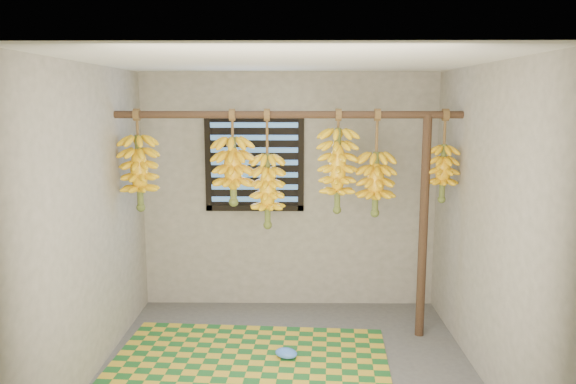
{
  "coord_description": "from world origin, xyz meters",
  "views": [
    {
      "loc": [
        0.05,
        -4.17,
        2.13
      ],
      "look_at": [
        0.0,
        0.55,
        1.35
      ],
      "focal_mm": 35.0,
      "sensor_mm": 36.0,
      "label": 1
    }
  ],
  "objects_px": {
    "banana_bunch_a": "(139,172)",
    "banana_bunch_e": "(376,184)",
    "banana_bunch_c": "(267,191)",
    "plastic_bag": "(286,353)",
    "banana_bunch_f": "(443,173)",
    "banana_bunch_b": "(233,171)",
    "banana_bunch_d": "(338,170)",
    "woven_mat": "(246,372)",
    "support_post": "(423,228)"
  },
  "relations": [
    {
      "from": "banana_bunch_a",
      "to": "banana_bunch_f",
      "type": "height_order",
      "value": "same"
    },
    {
      "from": "banana_bunch_f",
      "to": "banana_bunch_b",
      "type": "bearing_deg",
      "value": 180.0
    },
    {
      "from": "banana_bunch_c",
      "to": "banana_bunch_e",
      "type": "distance_m",
      "value": 0.95
    },
    {
      "from": "woven_mat",
      "to": "plastic_bag",
      "type": "height_order",
      "value": "plastic_bag"
    },
    {
      "from": "banana_bunch_e",
      "to": "banana_bunch_a",
      "type": "bearing_deg",
      "value": 180.0
    },
    {
      "from": "banana_bunch_a",
      "to": "banana_bunch_f",
      "type": "bearing_deg",
      "value": 0.0
    },
    {
      "from": "banana_bunch_d",
      "to": "banana_bunch_b",
      "type": "bearing_deg",
      "value": 180.0
    },
    {
      "from": "banana_bunch_e",
      "to": "banana_bunch_f",
      "type": "height_order",
      "value": "same"
    },
    {
      "from": "woven_mat",
      "to": "banana_bunch_a",
      "type": "relative_size",
      "value": 2.55
    },
    {
      "from": "banana_bunch_e",
      "to": "banana_bunch_f",
      "type": "distance_m",
      "value": 0.59
    },
    {
      "from": "banana_bunch_f",
      "to": "banana_bunch_c",
      "type": "bearing_deg",
      "value": 180.0
    },
    {
      "from": "banana_bunch_f",
      "to": "banana_bunch_d",
      "type": "bearing_deg",
      "value": 180.0
    },
    {
      "from": "plastic_bag",
      "to": "banana_bunch_b",
      "type": "xyz_separation_m",
      "value": [
        -0.47,
        0.5,
        1.46
      ]
    },
    {
      "from": "banana_bunch_d",
      "to": "banana_bunch_f",
      "type": "height_order",
      "value": "same"
    },
    {
      "from": "banana_bunch_d",
      "to": "banana_bunch_e",
      "type": "distance_m",
      "value": 0.35
    },
    {
      "from": "banana_bunch_d",
      "to": "woven_mat",
      "type": "bearing_deg",
      "value": -135.59
    },
    {
      "from": "banana_bunch_a",
      "to": "banana_bunch_c",
      "type": "bearing_deg",
      "value": 0.0
    },
    {
      "from": "plastic_bag",
      "to": "banana_bunch_d",
      "type": "bearing_deg",
      "value": 48.22
    },
    {
      "from": "woven_mat",
      "to": "banana_bunch_b",
      "type": "bearing_deg",
      "value": 102.16
    },
    {
      "from": "banana_bunch_d",
      "to": "banana_bunch_e",
      "type": "height_order",
      "value": "same"
    },
    {
      "from": "banana_bunch_a",
      "to": "banana_bunch_c",
      "type": "distance_m",
      "value": 1.14
    },
    {
      "from": "plastic_bag",
      "to": "banana_bunch_f",
      "type": "height_order",
      "value": "banana_bunch_f"
    },
    {
      "from": "banana_bunch_c",
      "to": "banana_bunch_f",
      "type": "height_order",
      "value": "same"
    },
    {
      "from": "banana_bunch_b",
      "to": "banana_bunch_f",
      "type": "xyz_separation_m",
      "value": [
        1.83,
        -0.0,
        -0.02
      ]
    },
    {
      "from": "support_post",
      "to": "banana_bunch_e",
      "type": "bearing_deg",
      "value": -180.0
    },
    {
      "from": "plastic_bag",
      "to": "woven_mat",
      "type": "bearing_deg",
      "value": -141.98
    },
    {
      "from": "support_post",
      "to": "banana_bunch_c",
      "type": "xyz_separation_m",
      "value": [
        -1.38,
        0.0,
        0.34
      ]
    },
    {
      "from": "banana_bunch_b",
      "to": "support_post",
      "type": "bearing_deg",
      "value": -0.0
    },
    {
      "from": "banana_bunch_a",
      "to": "banana_bunch_c",
      "type": "height_order",
      "value": "same"
    },
    {
      "from": "banana_bunch_a",
      "to": "banana_bunch_f",
      "type": "xyz_separation_m",
      "value": [
        2.66,
        0.0,
        0.0
      ]
    },
    {
      "from": "plastic_bag",
      "to": "banana_bunch_f",
      "type": "distance_m",
      "value": 2.05
    },
    {
      "from": "plastic_bag",
      "to": "banana_bunch_b",
      "type": "relative_size",
      "value": 0.23
    },
    {
      "from": "banana_bunch_a",
      "to": "banana_bunch_e",
      "type": "relative_size",
      "value": 0.95
    },
    {
      "from": "woven_mat",
      "to": "banana_bunch_b",
      "type": "distance_m",
      "value": 1.69
    },
    {
      "from": "plastic_bag",
      "to": "banana_bunch_b",
      "type": "bearing_deg",
      "value": 133.64
    },
    {
      "from": "woven_mat",
      "to": "banana_bunch_d",
      "type": "xyz_separation_m",
      "value": [
        0.76,
        0.74,
        1.51
      ]
    },
    {
      "from": "banana_bunch_a",
      "to": "banana_bunch_d",
      "type": "distance_m",
      "value": 1.74
    },
    {
      "from": "banana_bunch_b",
      "to": "plastic_bag",
      "type": "bearing_deg",
      "value": -46.36
    },
    {
      "from": "banana_bunch_b",
      "to": "banana_bunch_f",
      "type": "height_order",
      "value": "same"
    },
    {
      "from": "support_post",
      "to": "banana_bunch_c",
      "type": "height_order",
      "value": "banana_bunch_c"
    },
    {
      "from": "woven_mat",
      "to": "banana_bunch_c",
      "type": "xyz_separation_m",
      "value": [
        0.14,
        0.74,
        1.33
      ]
    },
    {
      "from": "banana_bunch_d",
      "to": "banana_bunch_e",
      "type": "xyz_separation_m",
      "value": [
        0.33,
        -0.0,
        -0.12
      ]
    },
    {
      "from": "woven_mat",
      "to": "banana_bunch_d",
      "type": "distance_m",
      "value": 1.85
    },
    {
      "from": "woven_mat",
      "to": "banana_bunch_b",
      "type": "relative_size",
      "value": 2.71
    },
    {
      "from": "support_post",
      "to": "banana_bunch_c",
      "type": "bearing_deg",
      "value": 180.0
    },
    {
      "from": "support_post",
      "to": "banana_bunch_e",
      "type": "relative_size",
      "value": 2.15
    },
    {
      "from": "banana_bunch_d",
      "to": "banana_bunch_e",
      "type": "bearing_deg",
      "value": -0.0
    },
    {
      "from": "plastic_bag",
      "to": "banana_bunch_e",
      "type": "xyz_separation_m",
      "value": [
        0.78,
        0.5,
        1.35
      ]
    },
    {
      "from": "banana_bunch_a",
      "to": "banana_bunch_d",
      "type": "height_order",
      "value": "same"
    },
    {
      "from": "support_post",
      "to": "banana_bunch_d",
      "type": "bearing_deg",
      "value": 180.0
    }
  ]
}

